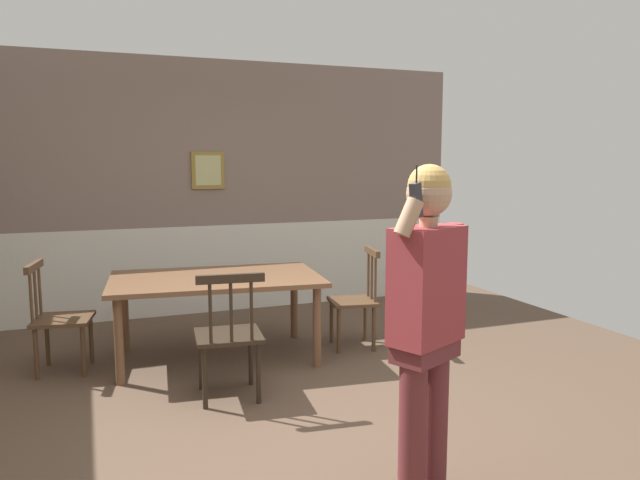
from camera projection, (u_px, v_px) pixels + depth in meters
name	position (u px, v px, depth m)	size (l,w,h in m)	color
ground_plane	(308.00, 431.00, 3.84)	(7.31, 7.31, 0.00)	brown
room_back_partition	(206.00, 193.00, 6.74)	(6.01, 0.17, 2.81)	gray
dining_table	(216.00, 285.00, 5.18)	(1.87, 1.25, 0.72)	brown
chair_near_window	(58.00, 317.00, 4.89)	(0.51, 0.51, 0.90)	#513823
chair_by_doorway	(229.00, 335.00, 4.32)	(0.52, 0.52, 0.95)	#2D2319
chair_at_table_head	(356.00, 299.00, 5.54)	(0.47, 0.47, 0.92)	#513823
person_figure	(427.00, 311.00, 2.99)	(0.50, 0.36, 1.70)	brown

